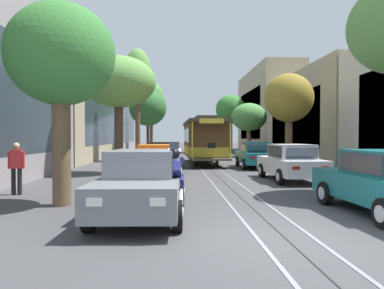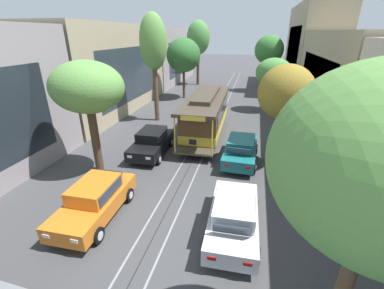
# 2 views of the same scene
# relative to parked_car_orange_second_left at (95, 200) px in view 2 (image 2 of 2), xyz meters

# --- Properties ---
(ground_plane) EXTENTS (160.00, 160.00, 0.00)m
(ground_plane) POSITION_rel_parked_car_orange_second_left_xyz_m (2.80, 12.39, -0.80)
(ground_plane) COLOR #424244
(trolley_track_rails) EXTENTS (1.14, 59.66, 0.01)m
(trolley_track_rails) POSITION_rel_parked_car_orange_second_left_xyz_m (2.80, 15.56, -0.79)
(trolley_track_rails) COLOR gray
(trolley_track_rails) RESTS_ON ground
(building_facade_left) EXTENTS (5.73, 51.36, 8.07)m
(building_facade_left) POSITION_rel_parked_car_orange_second_left_xyz_m (-7.90, 14.89, 3.17)
(building_facade_left) COLOR gray
(building_facade_left) RESTS_ON ground
(building_facade_right) EXTENTS (5.72, 51.36, 10.79)m
(building_facade_right) POSITION_rel_parked_car_orange_second_left_xyz_m (13.61, 17.19, 3.52)
(building_facade_right) COLOR beige
(building_facade_right) RESTS_ON ground
(parked_car_orange_second_left) EXTENTS (2.05, 4.38, 1.58)m
(parked_car_orange_second_left) POSITION_rel_parked_car_orange_second_left_xyz_m (0.00, 0.00, 0.00)
(parked_car_orange_second_left) COLOR orange
(parked_car_orange_second_left) RESTS_ON ground
(parked_car_black_mid_left) EXTENTS (2.10, 4.40, 1.58)m
(parked_car_black_mid_left) POSITION_rel_parked_car_orange_second_left_xyz_m (0.00, 6.44, 0.00)
(parked_car_black_mid_left) COLOR black
(parked_car_black_mid_left) RESTS_ON ground
(parked_car_white_second_right) EXTENTS (2.08, 4.39, 1.58)m
(parked_car_white_second_right) POSITION_rel_parked_car_orange_second_left_xyz_m (5.75, 0.30, 0.00)
(parked_car_white_second_right) COLOR silver
(parked_car_white_second_right) RESTS_ON ground
(parked_car_teal_mid_right) EXTENTS (2.10, 4.40, 1.58)m
(parked_car_teal_mid_right) POSITION_rel_parked_car_orange_second_left_xyz_m (5.65, 6.57, 0.00)
(parked_car_teal_mid_right) COLOR #196B70
(parked_car_teal_mid_right) RESTS_ON ground
(street_tree_kerb_left_second) EXTENTS (3.85, 3.25, 6.06)m
(street_tree_kerb_left_second) POSITION_rel_parked_car_orange_second_left_xyz_m (-2.13, 3.70, 3.87)
(street_tree_kerb_left_second) COLOR #4C3826
(street_tree_kerb_left_second) RESTS_ON ground
(street_tree_kerb_left_mid) EXTENTS (2.26, 1.98, 8.79)m
(street_tree_kerb_left_mid) POSITION_rel_parked_car_orange_second_left_xyz_m (-2.13, 13.16, 5.62)
(street_tree_kerb_left_mid) COLOR brown
(street_tree_kerb_left_mid) RESTS_ON ground
(street_tree_kerb_left_fourth) EXTENTS (3.85, 4.22, 6.79)m
(street_tree_kerb_left_fourth) POSITION_rel_parked_car_orange_second_left_xyz_m (-2.01, 22.08, 4.09)
(street_tree_kerb_left_fourth) COLOR #4C3826
(street_tree_kerb_left_fourth) RESTS_ON ground
(street_tree_kerb_left_far) EXTENTS (3.28, 2.94, 8.95)m
(street_tree_kerb_left_far) POSITION_rel_parked_car_orange_second_left_xyz_m (-2.23, 31.16, 5.75)
(street_tree_kerb_left_far) COLOR #4C3826
(street_tree_kerb_left_far) RESTS_ON ground
(street_tree_kerb_right_second) EXTENTS (3.01, 2.83, 5.80)m
(street_tree_kerb_right_second) POSITION_rel_parked_car_orange_second_left_xyz_m (7.79, 6.77, 3.44)
(street_tree_kerb_right_second) COLOR brown
(street_tree_kerb_right_second) RESTS_ON ground
(street_tree_kerb_right_mid) EXTENTS (3.40, 2.98, 5.12)m
(street_tree_kerb_right_mid) POSITION_rel_parked_car_orange_second_left_xyz_m (7.84, 18.69, 2.94)
(street_tree_kerb_right_mid) COLOR brown
(street_tree_kerb_right_mid) RESTS_ON ground
(street_tree_kerb_right_fourth) EXTENTS (3.62, 3.15, 7.05)m
(street_tree_kerb_right_fourth) POSITION_rel_parked_car_orange_second_left_xyz_m (7.61, 28.28, 4.39)
(street_tree_kerb_right_fourth) COLOR brown
(street_tree_kerb_right_fourth) RESTS_ON ground
(cable_car_trolley) EXTENTS (2.73, 9.16, 3.28)m
(cable_car_trolley) POSITION_rel_parked_car_orange_second_left_xyz_m (2.81, 10.47, 0.86)
(cable_car_trolley) COLOR brown
(cable_car_trolley) RESTS_ON ground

